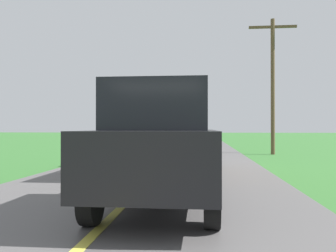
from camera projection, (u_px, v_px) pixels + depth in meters
The scene contains 3 objects.
banana_truck_near at pixel (171, 124), 11.62m from camera, with size 2.38×5.82×2.80m.
utility_pole_roadside at pixel (273, 80), 17.58m from camera, with size 2.36×0.20×6.83m.
following_car at pixel (162, 144), 5.62m from camera, with size 1.74×4.10×1.92m.
Camera 1 is at (1.26, 1.07, 1.33)m, focal length 37.37 mm.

